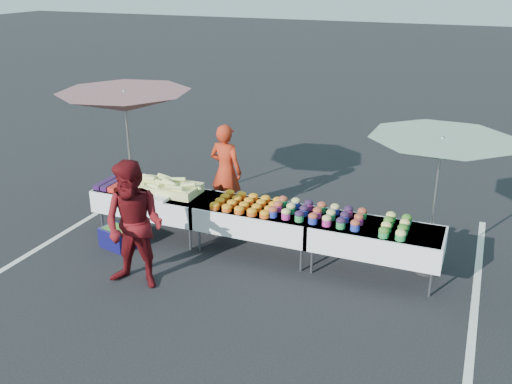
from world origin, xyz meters
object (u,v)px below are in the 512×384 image
at_px(table_left, 153,200).
at_px(vendor, 226,171).
at_px(customer, 134,226).
at_px(storage_bin, 118,237).
at_px(umbrella_left, 125,103).
at_px(umbrella_right, 441,150).
at_px(table_center, 256,218).
at_px(table_right, 375,238).

xyz_separation_m(table_left, vendor, (0.78, 1.11, 0.24)).
distance_m(customer, storage_bin, 1.45).
bearing_deg(umbrella_left, storage_bin, -68.50).
bearing_deg(umbrella_right, table_left, -174.69).
bearing_deg(umbrella_right, table_center, -170.91).
relative_size(table_right, customer, 1.04).
bearing_deg(table_center, table_left, 180.00).
bearing_deg(customer, table_right, 23.15).
xyz_separation_m(umbrella_left, storage_bin, (0.43, -1.10, -1.87)).
distance_m(table_left, table_right, 3.60).
bearing_deg(storage_bin, table_center, 31.34).
bearing_deg(table_center, umbrella_left, 169.88).
height_order(umbrella_right, storage_bin, umbrella_right).
relative_size(vendor, umbrella_right, 0.65).
distance_m(table_right, umbrella_right, 1.49).
distance_m(table_center, vendor, 1.53).
bearing_deg(table_left, umbrella_left, 147.48).
distance_m(table_left, vendor, 1.38).
relative_size(umbrella_left, umbrella_right, 1.01).
bearing_deg(vendor, table_left, 62.21).
relative_size(umbrella_left, storage_bin, 4.44).
relative_size(table_left, storage_bin, 3.23).
xyz_separation_m(table_right, storage_bin, (-3.87, -0.65, -0.41)).
bearing_deg(customer, table_left, 110.02).
bearing_deg(table_right, vendor, 158.42).
bearing_deg(table_right, customer, -153.02).
distance_m(table_right, vendor, 3.04).
distance_m(customer, umbrella_left, 2.63).
xyz_separation_m(table_right, umbrella_right, (0.70, 0.40, 1.25)).
height_order(table_right, umbrella_left, umbrella_left).
bearing_deg(umbrella_left, table_right, -5.93).
bearing_deg(storage_bin, table_right, 23.43).
relative_size(table_left, customer, 1.04).
bearing_deg(table_left, customer, -66.15).
xyz_separation_m(vendor, umbrella_left, (-1.48, -0.67, 1.21)).
height_order(vendor, storage_bin, vendor).
xyz_separation_m(vendor, storage_bin, (-1.05, -1.76, -0.66)).
distance_m(table_right, umbrella_left, 4.56).
height_order(table_right, storage_bin, table_right).
distance_m(umbrella_left, umbrella_right, 5.00).
relative_size(vendor, umbrella_left, 0.65).
distance_m(vendor, umbrella_left, 2.03).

